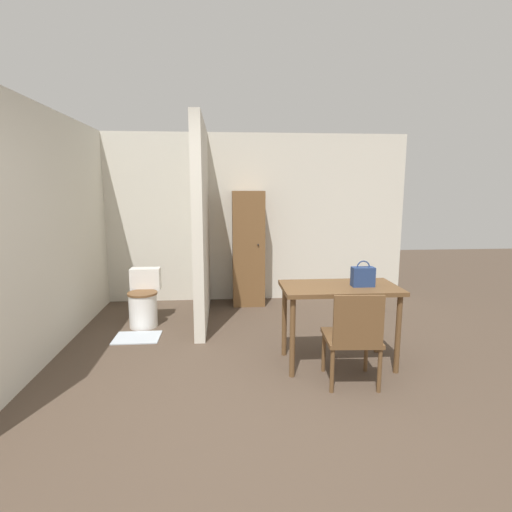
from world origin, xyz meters
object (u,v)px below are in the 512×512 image
at_px(handbag, 363,276).
at_px(space_heater, 372,296).
at_px(toilet, 144,301).
at_px(wooden_cabinet, 248,248).
at_px(dining_table, 339,297).
at_px(wooden_chair, 353,335).

height_order(handbag, space_heater, handbag).
height_order(toilet, space_heater, toilet).
distance_m(handbag, wooden_cabinet, 2.38).
xyz_separation_m(dining_table, toilet, (-2.10, 1.30, -0.37)).
distance_m(dining_table, space_heater, 1.96).
distance_m(wooden_chair, toilet, 2.74).
relative_size(wooden_chair, wooden_cabinet, 0.51).
relative_size(toilet, handbag, 2.79).
bearing_deg(wooden_chair, space_heater, 69.20).
bearing_deg(toilet, space_heater, 6.39).
bearing_deg(toilet, wooden_chair, -39.67).
bearing_deg(toilet, handbag, -29.99).
bearing_deg(wooden_cabinet, space_heater, -16.66).
xyz_separation_m(wooden_chair, space_heater, (0.97, 2.09, -0.24)).
height_order(toilet, handbag, handbag).
xyz_separation_m(toilet, wooden_cabinet, (1.36, 0.85, 0.52)).
relative_size(dining_table, space_heater, 2.55).
height_order(wooden_chair, handbag, handbag).
distance_m(dining_table, wooden_cabinet, 2.28).
height_order(handbag, wooden_cabinet, wooden_cabinet).
bearing_deg(handbag, wooden_cabinet, 113.45).
bearing_deg(wooden_cabinet, toilet, -147.90).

